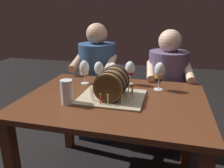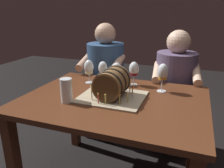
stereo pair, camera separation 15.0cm
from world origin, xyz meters
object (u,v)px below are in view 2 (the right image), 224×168
(person_seated_left, at_px, (106,85))
(wine_glass_rose, at_px, (117,69))
(wine_glass_white, at_px, (89,68))
(wine_glass_amber, at_px, (163,73))
(dining_table, at_px, (114,113))
(barrel_cake, at_px, (112,85))
(wine_glass_red, at_px, (134,70))
(person_seated_right, at_px, (174,96))
(wine_glass_empty, at_px, (103,68))
(beer_pint, at_px, (66,91))

(person_seated_left, bearing_deg, wine_glass_rose, -57.13)
(wine_glass_white, relative_size, wine_glass_amber, 0.91)
(wine_glass_rose, bearing_deg, dining_table, -74.26)
(wine_glass_amber, xyz_separation_m, person_seated_left, (-0.63, 0.45, -0.31))
(barrel_cake, xyz_separation_m, person_seated_left, (-0.33, 0.70, -0.26))
(wine_glass_red, bearing_deg, person_seated_right, 52.35)
(wine_glass_red, xyz_separation_m, person_seated_right, (0.29, 0.38, -0.32))
(wine_glass_amber, bearing_deg, wine_glass_rose, 171.94)
(person_seated_left, relative_size, person_seated_right, 1.04)
(dining_table, relative_size, wine_glass_empty, 6.66)
(dining_table, xyz_separation_m, wine_glass_red, (0.05, 0.32, 0.24))
(wine_glass_amber, height_order, wine_glass_red, wine_glass_amber)
(dining_table, bearing_deg, person_seated_right, 63.72)
(dining_table, distance_m, wine_glass_red, 0.40)
(barrel_cake, height_order, wine_glass_amber, same)
(dining_table, relative_size, wine_glass_rose, 6.96)
(wine_glass_red, bearing_deg, wine_glass_amber, -18.19)
(wine_glass_empty, relative_size, beer_pint, 1.17)
(barrel_cake, xyz_separation_m, wine_glass_amber, (0.30, 0.25, 0.05))
(wine_glass_white, xyz_separation_m, person_seated_right, (0.65, 0.45, -0.32))
(wine_glass_empty, bearing_deg, wine_glass_amber, -2.30)
(wine_glass_white, height_order, person_seated_left, person_seated_left)
(barrel_cake, xyz_separation_m, beer_pint, (-0.25, -0.16, -0.02))
(wine_glass_red, bearing_deg, dining_table, -99.25)
(wine_glass_rose, distance_m, wine_glass_empty, 0.11)
(wine_glass_white, xyz_separation_m, wine_glass_amber, (0.59, -0.00, 0.02))
(wine_glass_white, distance_m, beer_pint, 0.42)
(wine_glass_amber, bearing_deg, person_seated_left, 144.09)
(wine_glass_rose, xyz_separation_m, wine_glass_red, (0.13, 0.02, 0.00))
(wine_glass_white, xyz_separation_m, wine_glass_empty, (0.12, 0.02, 0.00))
(wine_glass_empty, xyz_separation_m, person_seated_left, (-0.15, 0.43, -0.30))
(wine_glass_amber, distance_m, person_seated_right, 0.57)
(beer_pint, bearing_deg, wine_glass_white, 95.44)
(barrel_cake, distance_m, wine_glass_empty, 0.32)
(wine_glass_red, distance_m, beer_pint, 0.58)
(person_seated_right, bearing_deg, wine_glass_amber, -97.25)
(barrel_cake, bearing_deg, wine_glass_red, 78.91)
(person_seated_left, height_order, person_seated_right, person_seated_left)
(person_seated_right, bearing_deg, wine_glass_empty, -140.66)
(barrel_cake, xyz_separation_m, person_seated_right, (0.35, 0.70, -0.29))
(barrel_cake, relative_size, person_seated_right, 0.38)
(beer_pint, height_order, person_seated_left, person_seated_left)
(beer_pint, bearing_deg, wine_glass_red, 57.13)
(wine_glass_red, bearing_deg, barrel_cake, -101.09)
(barrel_cake, distance_m, person_seated_left, 0.82)
(wine_glass_rose, relative_size, wine_glass_amber, 0.84)
(dining_table, bearing_deg, wine_glass_red, 80.75)
(beer_pint, distance_m, person_seated_left, 0.90)
(barrel_cake, height_order, person_seated_left, person_seated_left)
(barrel_cake, height_order, beer_pint, barrel_cake)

